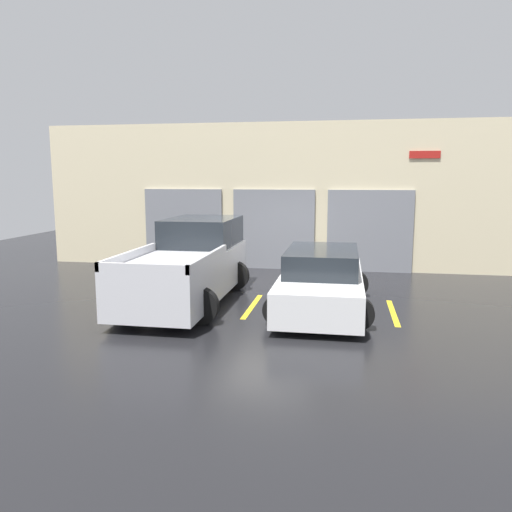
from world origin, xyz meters
name	(u,v)px	position (x,y,z in m)	size (l,w,h in m)	color
ground_plane	(265,288)	(0.00, 0.00, 0.00)	(28.00, 28.00, 0.00)	black
shophouse_building	(281,197)	(-0.01, 3.29, 2.30)	(15.88, 0.68, 4.68)	beige
pickup_truck	(190,264)	(-1.58, -1.61, 0.88)	(2.38, 5.17, 1.91)	silver
sedan_white	(322,281)	(1.58, -1.87, 0.64)	(2.20, 4.50, 1.36)	white
parking_stripe_far_left	(124,300)	(-3.16, -1.90, 0.00)	(0.12, 2.20, 0.01)	gold
parking_stripe_left	(252,306)	(0.00, -1.90, 0.00)	(0.12, 2.20, 0.01)	gold
parking_stripe_centre	(393,313)	(3.16, -1.90, 0.00)	(0.12, 2.20, 0.01)	gold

